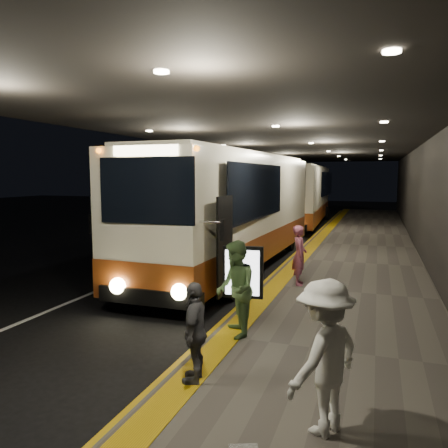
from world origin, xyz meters
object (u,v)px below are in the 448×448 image
Objects in this scene: passenger_waiting_white at (325,356)px; info_sign at (243,274)px; coach_main at (235,215)px; coach_second at (303,198)px; passenger_boarding at (299,255)px; passenger_waiting_green at (235,289)px; stanchion_post at (243,291)px; passenger_waiting_grey at (195,332)px.

passenger_waiting_white is 1.10× the size of info_sign.
coach_second is (0.10, 13.64, -0.07)m from coach_main.
passenger_waiting_green is (-0.47, -4.31, 0.08)m from passenger_boarding.
info_sign is at bearing -73.02° from stanchion_post.
info_sign is (2.18, -6.18, -0.56)m from coach_main.
coach_main is 6.76× the size of passenger_waiting_green.
coach_second is at bearing -1.27° from passenger_boarding.
passenger_waiting_white is (1.94, -2.59, 0.01)m from passenger_waiting_green.
passenger_boarding is at bearing -83.50° from coach_second.
passenger_boarding is 1.00× the size of info_sign.
passenger_waiting_green is 1.94m from passenger_waiting_grey.
stanchion_post is (1.82, -18.99, -1.07)m from coach_second.
passenger_boarding is 0.91× the size of passenger_waiting_green.
passenger_boarding is 3.21m from stanchion_post.
coach_second is 7.08× the size of passenger_boarding.
passenger_boarding is (2.51, -15.86, -0.78)m from coach_second.
coach_main reaches higher than stanchion_post.
coach_second is 19.10m from stanchion_post.
passenger_boarding is at bearing 77.63° from stanchion_post.
passenger_waiting_green is at bearing -86.72° from coach_second.
stanchion_post is at bearing 100.40° from info_sign.
coach_second reaches higher than passenger_waiting_white.
coach_main is 8.78m from passenger_waiting_grey.
stanchion_post is (-0.22, 3.12, -0.20)m from passenger_waiting_grey.
passenger_waiting_grey reaches higher than stanchion_post.
coach_second is 22.22m from passenger_waiting_grey.
coach_main reaches higher than passenger_waiting_green.
passenger_waiting_green is 3.24m from passenger_waiting_white.
passenger_boarding is 4.34m from passenger_waiting_green.
coach_second is 16.08m from passenger_boarding.
coach_second is 23.12m from passenger_waiting_white.
stanchion_post is (-2.16, 3.78, -0.37)m from passenger_waiting_white.
passenger_waiting_grey is (-1.94, 0.66, -0.17)m from passenger_waiting_white.
coach_main is at bearing -92.92° from coach_second.
info_sign is at bearing 163.52° from passenger_boarding.
passenger_waiting_grey is at bearing -85.97° from stanchion_post.
passenger_waiting_white reaches higher than stanchion_post.
coach_second is 19.94m from info_sign.
passenger_waiting_white reaches higher than passenger_waiting_grey.
passenger_boarding reaches higher than passenger_waiting_grey.
passenger_waiting_green is 1.26m from stanchion_post.
passenger_waiting_green is at bearing -70.08° from coach_main.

